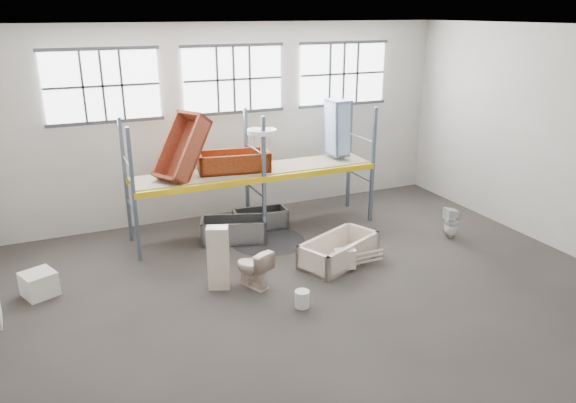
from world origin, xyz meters
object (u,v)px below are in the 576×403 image
bathtub_beige (339,250)px  blue_tub_upright (337,128)px  steel_tub_right (260,219)px  steel_tub_left (234,230)px  bucket (302,299)px  toilet_white (452,223)px  toilet_beige (253,268)px  rust_tub_flat (234,162)px  cistern_tall (218,258)px

bathtub_beige → blue_tub_upright: 3.65m
steel_tub_right → steel_tub_left: bearing=-149.0°
steel_tub_left → steel_tub_right: 1.04m
blue_tub_upright → bucket: (-2.91, -4.08, -2.23)m
steel_tub_right → toilet_white: bearing=-31.5°
steel_tub_right → blue_tub_upright: bearing=2.3°
toilet_beige → bucket: bearing=91.2°
rust_tub_flat → cistern_tall: bearing=-115.2°
rust_tub_flat → blue_tub_upright: blue_tub_upright is taller
toilet_white → cistern_tall: bearing=-77.4°
toilet_beige → toilet_white: toilet_beige is taller
steel_tub_left → bucket: size_ratio=4.75×
toilet_white → steel_tub_right: size_ratio=0.58×
steel_tub_right → bucket: size_ratio=4.09×
toilet_beige → cistern_tall: (-0.64, 0.21, 0.24)m
steel_tub_right → rust_tub_flat: 1.71m
bathtub_beige → steel_tub_left: bearing=106.6°
cistern_tall → blue_tub_upright: 5.23m
cistern_tall → toilet_white: 5.94m
bathtub_beige → rust_tub_flat: rust_tub_flat is taller
toilet_white → toilet_beige: bearing=-74.9°
blue_tub_upright → rust_tub_flat: bearing=-178.3°
toilet_white → rust_tub_flat: (-4.69, 2.47, 1.44)m
toilet_white → steel_tub_left: 5.29m
bathtub_beige → steel_tub_right: 2.71m
toilet_white → bathtub_beige: bearing=-77.3°
cistern_tall → steel_tub_right: size_ratio=0.98×
steel_tub_left → blue_tub_upright: (3.09, 0.62, 2.11)m
bathtub_beige → cistern_tall: bearing=157.4°
cistern_tall → rust_tub_flat: (1.24, 2.64, 1.17)m
cistern_tall → steel_tub_left: bearing=85.6°
steel_tub_right → rust_tub_flat: bearing=179.8°
steel_tub_left → rust_tub_flat: 1.64m
steel_tub_left → rust_tub_flat: (0.23, 0.54, 1.54)m
blue_tub_upright → toilet_white: bearing=-54.4°
toilet_beige → steel_tub_right: toilet_beige is taller
blue_tub_upright → bucket: blue_tub_upright is taller
steel_tub_right → bucket: bearing=-100.1°
toilet_beige → toilet_white: size_ratio=1.07×
toilet_beige → rust_tub_flat: (0.60, 2.86, 1.41)m
toilet_beige → steel_tub_left: toilet_beige is taller
toilet_beige → rust_tub_flat: bearing=-126.7°
toilet_beige → steel_tub_left: bearing=-123.8°
steel_tub_left → blue_tub_upright: 3.79m
toilet_beige → bucket: 1.29m
toilet_white → blue_tub_upright: size_ratio=0.53×
cistern_tall → steel_tub_left: cistern_tall is taller
steel_tub_left → steel_tub_right: (0.89, 0.54, -0.04)m
toilet_beige → rust_tub_flat: size_ratio=0.48×
steel_tub_left → rust_tub_flat: size_ratio=0.91×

